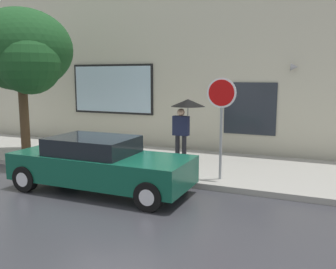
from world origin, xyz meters
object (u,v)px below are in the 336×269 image
(pedestrian_with_umbrella, at_px, (186,112))
(street_tree, at_px, (22,53))
(fire_hydrant, at_px, (104,149))
(stop_sign, at_px, (221,108))
(parked_car, at_px, (100,164))

(pedestrian_with_umbrella, xyz_separation_m, street_tree, (-5.20, -1.19, 1.82))
(pedestrian_with_umbrella, bearing_deg, street_tree, -167.09)
(fire_hydrant, xyz_separation_m, stop_sign, (3.90, -0.53, 1.46))
(parked_car, distance_m, stop_sign, 3.35)
(pedestrian_with_umbrella, distance_m, stop_sign, 2.04)
(street_tree, bearing_deg, stop_sign, -1.61)
(parked_car, height_order, stop_sign, stop_sign)
(stop_sign, bearing_deg, parked_car, -147.46)
(parked_car, height_order, pedestrian_with_umbrella, pedestrian_with_umbrella)
(street_tree, bearing_deg, parked_car, -24.20)
(pedestrian_with_umbrella, relative_size, street_tree, 0.41)
(parked_car, relative_size, fire_hydrant, 5.63)
(parked_car, bearing_deg, street_tree, 155.80)
(fire_hydrant, bearing_deg, street_tree, -173.05)
(fire_hydrant, bearing_deg, stop_sign, -7.71)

